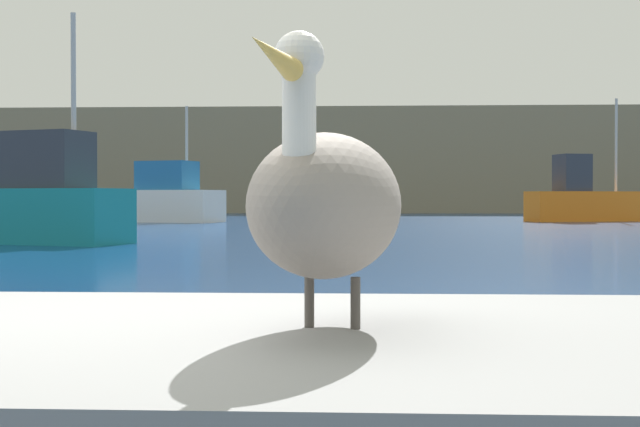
% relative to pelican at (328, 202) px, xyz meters
% --- Properties ---
extents(hillside_backdrop, '(140.00, 11.63, 7.23)m').
position_rel_pelican_xyz_m(hillside_backdrop, '(-1.28, 64.61, 2.52)').
color(hillside_backdrop, '#7F755B').
rests_on(hillside_backdrop, ground).
extents(pelican, '(0.59, 1.23, 0.83)m').
position_rel_pelican_xyz_m(pelican, '(0.00, 0.00, 0.00)').
color(pelican, gray).
rests_on(pelican, pier_dock).
extents(fishing_boat_orange, '(5.50, 3.05, 5.60)m').
position_rel_pelican_xyz_m(fishing_boat_orange, '(9.86, 39.14, -0.10)').
color(fishing_boat_orange, orange).
rests_on(fishing_boat_orange, ground).
extents(fishing_boat_teal, '(6.08, 3.46, 5.41)m').
position_rel_pelican_xyz_m(fishing_boat_teal, '(-8.20, 18.87, -0.15)').
color(fishing_boat_teal, teal).
rests_on(fishing_boat_teal, ground).
extents(fishing_boat_white, '(7.25, 4.23, 5.06)m').
position_rel_pelican_xyz_m(fishing_boat_white, '(-9.49, 37.40, -0.13)').
color(fishing_boat_white, white).
rests_on(fishing_boat_white, ground).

